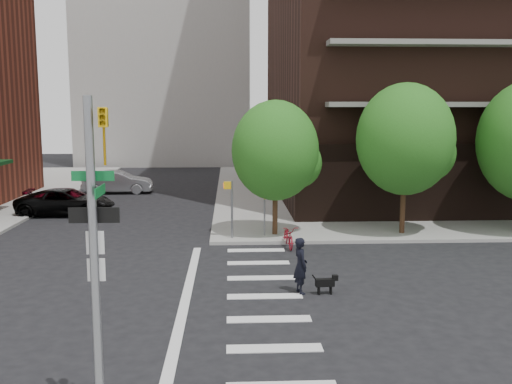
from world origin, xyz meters
name	(u,v)px	position (x,y,z in m)	size (l,w,h in m)	color
ground	(170,298)	(0.00, 0.00, 0.00)	(120.00, 120.00, 0.00)	black
sidewalk_ne	(481,189)	(20.50, 23.50, 0.07)	(39.00, 33.00, 0.15)	gray
crosswalk	(240,297)	(2.21, 0.00, 0.01)	(3.85, 13.00, 0.01)	silver
tree_a	(275,151)	(4.00, 8.50, 4.04)	(4.00, 4.00, 5.90)	#301E11
tree_b	(405,139)	(10.00, 8.50, 4.54)	(4.50, 4.50, 6.65)	#301E11
traffic_signal	(97,291)	(-0.47, -7.49, 2.70)	(0.90, 0.75, 6.00)	slate
pedestrian_signal	(239,200)	(2.32, 7.92, 1.85)	(2.18, 0.67, 2.60)	slate
parked_car_black	(66,202)	(-7.31, 14.63, 0.74)	(5.33, 2.46, 1.48)	black
parked_car_maroon	(69,200)	(-7.42, 15.63, 0.69)	(4.76, 1.93, 1.38)	#44040E
parked_car_silver	(118,182)	(-6.04, 23.04, 0.80)	(4.88, 1.70, 1.61)	#95979B
scooter	(289,236)	(4.43, 6.50, 0.49)	(0.64, 1.85, 0.97)	maroon
dog_walker	(301,265)	(4.18, 0.32, 0.92)	(0.44, 0.67, 1.84)	black
dog	(326,282)	(4.99, 0.16, 0.39)	(0.74, 0.25, 0.62)	black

